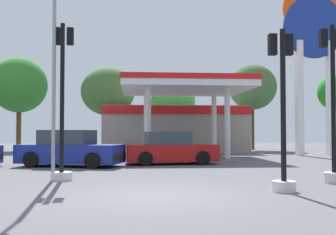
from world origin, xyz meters
The scene contains 13 objects.
ground_plane centered at (0.00, 0.00, 0.00)m, with size 90.00×90.00×0.00m, color #56565B.
gas_station centered at (2.49, 20.44, 2.14)m, with size 10.73×12.76×4.70m.
station_pole_sign centered at (11.23, 15.82, 7.49)m, with size 4.15×0.56×11.79m.
car_1 centered at (-3.44, 8.69, 0.74)m, with size 4.93×3.08×1.64m.
car_2 centered at (1.17, 9.64, 0.71)m, with size 4.55×2.38×1.57m.
traffic_signal_0 centered at (5.57, 2.08, 1.97)m, with size 0.65×0.67×4.89m.
traffic_signal_2 centered at (3.37, 0.44, 1.82)m, with size 0.65×0.67×4.30m.
traffic_signal_3 centered at (-2.90, 3.44, 2.05)m, with size 0.69×0.70×5.11m.
tree_1 centered at (-10.14, 24.71, 5.41)m, with size 4.58×4.58×7.72m.
tree_2 centered at (-2.71, 23.00, 4.77)m, with size 4.31×4.31×6.72m.
tree_3 centered at (2.64, 23.92, 4.04)m, with size 3.69×3.69×6.02m.
tree_4 centered at (9.53, 24.22, 5.37)m, with size 4.07×4.07×7.34m.
corner_streetlamp centered at (-3.17, 3.20, 4.30)m, with size 0.24×1.48×7.19m.
Camera 1 is at (-0.54, -10.14, 1.58)m, focal length 43.87 mm.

